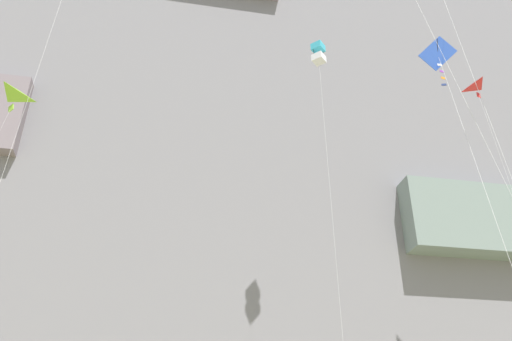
% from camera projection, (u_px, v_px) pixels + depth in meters
% --- Properties ---
extents(cliff_face, '(180.00, 28.03, 84.02)m').
position_uv_depth(cliff_face, '(209.00, 118.00, 66.53)').
color(cliff_face, gray).
rests_on(cliff_face, ground).
extents(kite_diamond_upper_mid, '(2.75, 5.43, 20.42)m').
position_uv_depth(kite_diamond_upper_mid, '(442.00, 66.00, 22.53)').
color(kite_diamond_upper_mid, blue).
rests_on(kite_diamond_upper_mid, ground).
extents(kite_delta_far_left, '(3.64, 3.96, 24.86)m').
position_uv_depth(kite_delta_far_left, '(4.00, 114.00, 35.13)').
color(kite_delta_far_left, '#8CCC33').
rests_on(kite_delta_far_left, ground).
extents(kite_box_low_center, '(1.54, 4.01, 33.89)m').
position_uv_depth(kite_box_low_center, '(318.00, 54.00, 42.93)').
color(kite_box_low_center, '#38B2D1').
rests_on(kite_box_low_center, ground).
extents(kite_delta_mid_center, '(2.35, 5.60, 30.28)m').
position_uv_depth(kite_delta_mid_center, '(485.00, 103.00, 42.57)').
color(kite_delta_mid_center, red).
rests_on(kite_delta_mid_center, ground).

